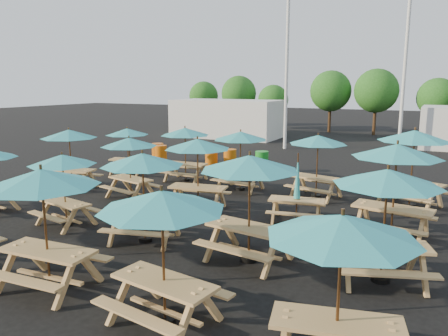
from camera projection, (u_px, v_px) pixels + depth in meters
The scene contains 32 objects.
ground at pixel (203, 209), 14.19m from camera, with size 120.00×120.00×0.00m, color black.
picnic_unit_2 at pixel (69, 137), 16.55m from camera, with size 2.37×2.37×2.32m.
picnic_unit_3 at pixel (127, 134), 19.29m from camera, with size 2.21×2.21×2.09m.
picnic_unit_5 at pixel (62, 164), 12.23m from camera, with size 2.19×2.19×2.08m.
picnic_unit_6 at pixel (129, 146), 15.20m from camera, with size 2.36×2.36×2.18m.
picnic_unit_7 at pixel (185, 135), 17.94m from camera, with size 2.14×2.14×2.25m.
picnic_unit_8 at pixel (42, 185), 8.31m from camera, with size 2.33×2.33×2.44m.
picnic_unit_9 at pixel (143, 165), 10.92m from camera, with size 2.54×2.54×2.33m.
picnic_unit_10 at pixel (198, 148), 13.73m from camera, with size 2.42×2.42×2.33m.
picnic_unit_11 at pixel (241, 139), 16.36m from camera, with size 2.13×2.13×2.27m.
picnic_unit_12 at pixel (162, 208), 7.05m from camera, with size 2.40×2.40×2.35m.
picnic_unit_13 at pixel (250, 169), 9.63m from camera, with size 2.54×2.54×2.49m.
picnic_unit_14 at pixel (297, 194), 12.73m from camera, with size 1.83×1.67×2.05m.
picnic_unit_15 at pixel (318, 143), 15.27m from camera, with size 2.41×2.41×2.26m.
picnic_unit_16 at pixel (342, 236), 5.82m from camera, with size 2.51×2.51×2.33m.
picnic_unit_17 at pixel (387, 184), 8.61m from camera, with size 2.73×2.73×2.38m.
picnic_unit_18 at pixel (397, 156), 11.13m from camera, with size 2.55×2.55×2.53m.
picnic_unit_19 at pixel (414, 140), 14.01m from camera, with size 2.95×2.95×2.57m.
waste_bin_0 at pixel (158, 153), 22.68m from camera, with size 0.60×0.60×0.97m, color #D15F0C.
waste_bin_1 at pixel (161, 155), 21.93m from camera, with size 0.60×0.60×0.97m, color #D15F0C.
waste_bin_2 at pixel (211, 158), 21.03m from camera, with size 0.60×0.60×0.97m, color #D15F0C.
waste_bin_3 at pixel (230, 159), 20.65m from camera, with size 0.60×0.60×0.97m, color #D15F0C.
waste_bin_4 at pixel (262, 162), 20.03m from camera, with size 0.60×0.60×0.97m, color #1A9026.
mast_0 at pixel (287, 50), 26.22m from camera, with size 0.20×0.20×12.00m, color silver.
mast_1 at pixel (406, 48), 25.12m from camera, with size 0.20×0.20×12.00m, color silver.
event_tent_0 at pixel (227, 118), 33.24m from camera, with size 8.00×4.00×2.80m, color silver.
tree_0 at pixel (204, 96), 42.00m from camera, with size 2.80×2.80×4.24m.
tree_1 at pixel (239, 93), 38.86m from camera, with size 3.11×3.11×4.72m.
tree_2 at pixel (273, 100), 37.26m from camera, with size 2.59×2.59×3.93m.
tree_3 at pixel (331, 91), 36.01m from camera, with size 3.36×3.36×5.09m.
tree_4 at pixel (376, 91), 33.99m from camera, with size 3.41×3.41×5.17m.
tree_5 at pixel (437, 98), 32.55m from camera, with size 2.94×2.94×4.45m.
Camera 1 is at (6.72, -11.93, 4.01)m, focal length 35.00 mm.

